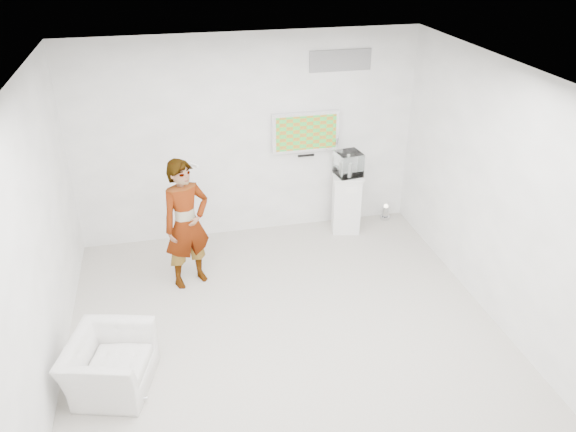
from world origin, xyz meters
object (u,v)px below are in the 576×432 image
object	(u,v)px
pedestal	(346,202)
armchair	(110,364)
floor_uplight	(385,212)
tv	(306,132)
person	(187,224)

from	to	relation	value
pedestal	armchair	bearing A→B (deg)	-142.07
floor_uplight	tv	bearing A→B (deg)	175.85
tv	pedestal	xyz separation A→B (m)	(0.59, -0.27, -1.09)
tv	floor_uplight	distance (m)	1.95
armchair	person	bearing A→B (deg)	-12.48
floor_uplight	pedestal	bearing A→B (deg)	-166.82
pedestal	person	bearing A→B (deg)	-159.66
tv	person	size ratio (longest dim) A/B	0.57
armchair	pedestal	world-z (taller)	pedestal
person	pedestal	xyz separation A→B (m)	(2.45, 0.91, -0.41)
armchair	tv	bearing A→B (deg)	-27.85
person	armchair	bearing A→B (deg)	-142.13
tv	armchair	bearing A→B (deg)	-133.90
tv	armchair	size ratio (longest dim) A/B	1.12
person	floor_uplight	distance (m)	3.45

